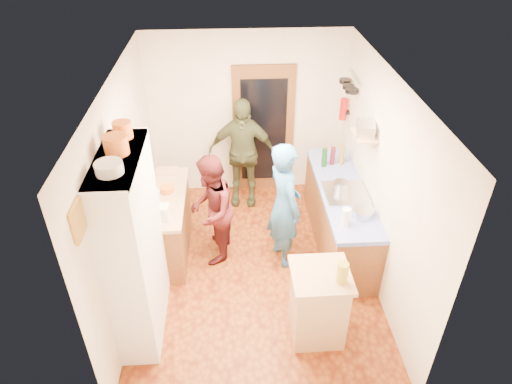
{
  "coord_description": "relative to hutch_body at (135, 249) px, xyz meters",
  "views": [
    {
      "loc": [
        -0.26,
        -4.46,
        4.23
      ],
      "look_at": [
        0.02,
        0.15,
        1.12
      ],
      "focal_mm": 32.0,
      "sensor_mm": 36.0,
      "label": 1
    }
  ],
  "objects": [
    {
      "name": "island_base",
      "position": [
        1.92,
        -0.28,
        -0.67
      ],
      "size": [
        0.55,
        0.55,
        0.86
      ],
      "primitive_type": "cube",
      "rotation": [
        0.0,
        0.0,
        0.01
      ],
      "color": "tan",
      "rests_on": "ground"
    },
    {
      "name": "bottle_a",
      "position": [
        2.35,
        1.89,
        -0.06
      ],
      "size": [
        0.08,
        0.08,
        0.28
      ],
      "primitive_type": "cylinder",
      "rotation": [
        0.0,
        0.0,
        0.18
      ],
      "color": "#143F14",
      "rests_on": "right_counter_top"
    },
    {
      "name": "orange_bowl",
      "position": [
        0.18,
        1.36,
        -0.16
      ],
      "size": [
        0.23,
        0.23,
        0.08
      ],
      "primitive_type": "cylinder",
      "rotation": [
        0.0,
        0.0,
        0.3
      ],
      "color": "orange",
      "rests_on": "left_counter_top"
    },
    {
      "name": "left_counter_base",
      "position": [
        0.1,
        1.25,
        -0.68
      ],
      "size": [
        0.6,
        1.4,
        0.85
      ],
      "primitive_type": "cube",
      "color": "brown",
      "rests_on": "ground"
    },
    {
      "name": "person_back",
      "position": [
        1.21,
        2.39,
        -0.23
      ],
      "size": [
        1.06,
        0.54,
        1.74
      ],
      "primitive_type": "imported",
      "rotation": [
        0.0,
        0.0,
        -0.12
      ],
      "color": "#3B4025",
      "rests_on": "ground"
    },
    {
      "name": "chopping_board",
      "position": [
        0.12,
        1.87,
        -0.19
      ],
      "size": [
        0.3,
        0.22,
        0.02
      ],
      "primitive_type": "cube",
      "rotation": [
        0.0,
        0.0,
        -0.01
      ],
      "color": "tan",
      "rests_on": "left_counter_top"
    },
    {
      "name": "pan_hang_c",
      "position": [
        2.7,
        2.55,
        0.81
      ],
      "size": [
        0.17,
        0.17,
        0.05
      ],
      "primitive_type": "cylinder",
      "color": "black",
      "rests_on": "pan_rail"
    },
    {
      "name": "wall_front",
      "position": [
        1.3,
        -1.21,
        0.2
      ],
      "size": [
        3.0,
        0.02,
        2.6
      ],
      "primitive_type": "cube",
      "color": "silver",
      "rests_on": "ground"
    },
    {
      "name": "pan_hang_a",
      "position": [
        2.7,
        2.15,
        0.82
      ],
      "size": [
        0.18,
        0.18,
        0.05
      ],
      "primitive_type": "cylinder",
      "color": "black",
      "rests_on": "pan_rail"
    },
    {
      "name": "person_left",
      "position": [
        0.79,
        1.12,
        -0.33
      ],
      "size": [
        0.67,
        0.81,
        1.54
      ],
      "primitive_type": "imported",
      "rotation": [
        0.0,
        0.0,
        -1.7
      ],
      "color": "#491517",
      "rests_on": "ground"
    },
    {
      "name": "pan_rail",
      "position": [
        2.76,
        2.33,
        0.95
      ],
      "size": [
        0.02,
        0.65,
        0.02
      ],
      "primitive_type": "cylinder",
      "rotation": [
        1.57,
        0.0,
        0.0
      ],
      "color": "silver",
      "rests_on": "wall_right"
    },
    {
      "name": "orange_pot_b",
      "position": [
        0.0,
        0.38,
        1.18
      ],
      "size": [
        0.18,
        0.18,
        0.16
      ],
      "primitive_type": "cylinder",
      "color": "orange",
      "rests_on": "hutch_top_shelf"
    },
    {
      "name": "fire_extinguisher",
      "position": [
        2.71,
        2.5,
        0.4
      ],
      "size": [
        0.11,
        0.11,
        0.32
      ],
      "primitive_type": "cylinder",
      "color": "red",
      "rests_on": "wall_right"
    },
    {
      "name": "right_counter_top",
      "position": [
        2.5,
        1.3,
        -0.23
      ],
      "size": [
        0.62,
        2.22,
        0.06
      ],
      "primitive_type": "cube",
      "color": "#0D26BD",
      "rests_on": "right_counter_base"
    },
    {
      "name": "toaster",
      "position": [
        0.15,
        0.78,
        -0.11
      ],
      "size": [
        0.25,
        0.17,
        0.18
      ],
      "primitive_type": "cube",
      "rotation": [
        0.0,
        0.0,
        -0.04
      ],
      "color": "white",
      "rests_on": "left_counter_top"
    },
    {
      "name": "bottle_c",
      "position": [
        2.61,
        1.93,
        -0.06
      ],
      "size": [
        0.09,
        0.09,
        0.29
      ],
      "primitive_type": "cylinder",
      "rotation": [
        0.0,
        0.0,
        -0.25
      ],
      "color": "olive",
      "rests_on": "right_counter_top"
    },
    {
      "name": "wall_left",
      "position": [
        -0.21,
        0.8,
        0.2
      ],
      "size": [
        0.02,
        4.0,
        2.6
      ],
      "primitive_type": "cube",
      "color": "silver",
      "rests_on": "ground"
    },
    {
      "name": "wall_shelf",
      "position": [
        2.67,
        1.25,
        0.6
      ],
      "size": [
        0.26,
        0.42,
        0.03
      ],
      "primitive_type": "cube",
      "color": "tan",
      "rests_on": "wall_right"
    },
    {
      "name": "oil_jar",
      "position": [
        2.1,
        -0.4,
        -0.07
      ],
      "size": [
        0.12,
        0.12,
        0.23
      ],
      "primitive_type": "cylinder",
      "rotation": [
        0.0,
        0.0,
        0.01
      ],
      "color": "#AD9E2D",
      "rests_on": "island_top"
    },
    {
      "name": "island_top",
      "position": [
        1.92,
        -0.28,
        -0.22
      ],
      "size": [
        0.62,
        0.62,
        0.05
      ],
      "primitive_type": "cube",
      "rotation": [
        0.0,
        0.0,
        0.01
      ],
      "color": "tan",
      "rests_on": "island_base"
    },
    {
      "name": "paper_towel",
      "position": [
        2.35,
        0.53,
        -0.09
      ],
      "size": [
        0.12,
        0.12,
        0.23
      ],
      "primitive_type": "cylinder",
      "rotation": [
        0.0,
        0.0,
        -0.15
      ],
      "color": "white",
      "rests_on": "right_counter_top"
    },
    {
      "name": "pan_hang_b",
      "position": [
        2.7,
        2.35,
        0.8
      ],
      "size": [
        0.16,
        0.16,
        0.05
      ],
      "primitive_type": "cylinder",
      "color": "black",
      "rests_on": "pan_rail"
    },
    {
      "name": "hob",
      "position": [
        2.5,
        1.15,
        -0.18
      ],
      "size": [
        0.55,
        0.58,
        0.04
      ],
      "primitive_type": "cube",
      "color": "silver",
      "rests_on": "right_counter_top"
    },
    {
      "name": "orange_pot_a",
      "position": [
        0.0,
        0.06,
        1.19
      ],
      "size": [
        0.22,
        0.22,
        0.18
      ],
      "primitive_type": "cylinder",
      "color": "orange",
      "rests_on": "hutch_top_shelf"
    },
    {
      "name": "hutch_body",
      "position": [
        0.0,
        0.0,
        0.0
      ],
      "size": [
        0.4,
        1.2,
        2.2
      ],
      "primitive_type": "cube",
      "color": "white",
      "rests_on": "ground"
    },
    {
      "name": "person_hob",
      "position": [
        1.73,
        0.99,
        -0.23
      ],
      "size": [
        0.6,
        0.74,
        1.75
      ],
      "primitive_type": "imported",
      "rotation": [
        0.0,
        0.0,
        1.9
      ],
      "color": "#30649B",
      "rests_on": "ground"
    },
    {
      "name": "bottle_b",
      "position": [
        2.48,
        1.94,
        -0.07
      ],
      "size": [
        0.07,
        0.07,
        0.27
      ],
      "primitive_type": "cylinder",
      "rotation": [
        0.0,
        0.0,
        -0.09
      ],
      "color": "#591419",
      "rests_on": "right_counter_top"
    },
    {
      "name": "cutting_board",
      "position": [
        1.87,
        -0.23,
        -0.21
      ],
      "size": [
        0.35,
        0.28,
        0.02
      ],
      "primitive_type": "cube",
      "rotation": [
        0.0,
        0.0,
        0.01
      ],
      "color": "white",
      "rests_on": "island_top"
    },
    {
      "name": "plate_stack",
      "position": [
        0.0,
        -0.28,
        1.15
      ],
      "size": [
        0.24,
        0.24,
        0.1
      ],
      "primitive_type": "cylinder",
      "color": "white",
      "rests_on": "hutch_top_shelf"
    },
    {
      "name": "wall_back",
      "position": [
        1.3,
        2.81,
        0.2
      ],
      "size": [
        3.0,
        0.02,
        2.6
      ],
      "primitive_type": "cube",
      "color": "silver",
      "rests_on": "ground"
    },
    {
      "name": "hutch_top_shelf",
      "position": [
        0.0,
        0.0,
        1.08
      ],
      "size": [
        0.4,
        1.14,
        0.04
      ],
      "primitive_type": "cube",
      "color": "white",
      "rests_on": "hutch_body"
    },
    {
      "name": "right_counter_base",
      "position": [
        2.5,
        1.3,
        -0.68
      ],
      "size": [
        0.6,
        2.2,
        0.84
      ],
      "primitive_type": "cube",
      "color": "brown",
      "rests_on": "ground"
    },
    {
      "name": "ceiling",
      "position": [
        1.3,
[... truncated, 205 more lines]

